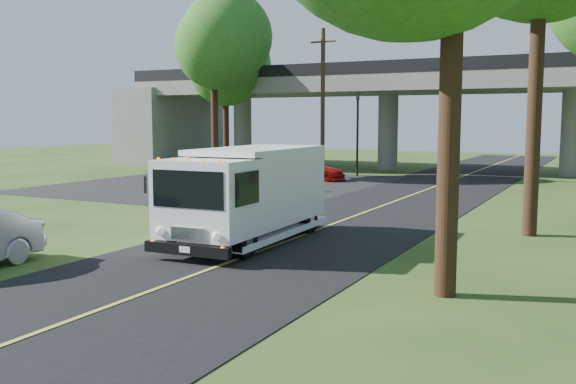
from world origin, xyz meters
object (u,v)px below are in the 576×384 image
Objects in this scene: tree_left_lot at (215,49)px; tree_left_far at (227,65)px; traffic_signal at (358,125)px; utility_pole at (323,102)px; pedestrian at (284,176)px; step_van at (248,192)px; red_sedan at (310,170)px.

tree_left_lot reaches higher than tree_left_far.
traffic_signal is 0.58× the size of utility_pole.
traffic_signal is at bearing -88.13° from pedestrian.
tree_left_far reaches higher than utility_pole.
utility_pole is 5.91× the size of pedestrian.
traffic_signal is at bearing 28.11° from tree_left_lot.
step_van is at bearing 116.10° from pedestrian.
tree_left_far is at bearing 116.57° from tree_left_lot.
step_van reaches higher than red_sedan.
tree_left_lot is at bearing -32.34° from pedestrian.
red_sedan is 2.75× the size of pedestrian.
pedestrian is at bearing -35.45° from tree_left_lot.
utility_pole is at bearing 106.14° from step_van.
traffic_signal is at bearing -23.52° from red_sedan.
tree_left_lot is 6.72m from tree_left_far.
tree_left_lot is at bearing -63.43° from tree_left_far.
traffic_signal is 11.75m from tree_left_far.
tree_left_far is 6.49× the size of pedestrian.
utility_pole is at bearing -77.19° from pedestrian.
red_sedan is at bearing -90.19° from utility_pole.
traffic_signal is 2.86m from utility_pole.
tree_left_far reaches higher than red_sedan.
traffic_signal is 3.41× the size of pedestrian.
red_sedan is at bearing -112.09° from traffic_signal.
tree_left_far is at bearing 121.65° from step_van.
step_van is (6.53, -19.92, -3.11)m from utility_pole.
step_van is 13.44m from pedestrian.
tree_left_lot is 6.89× the size of pedestrian.
red_sedan is at bearing 107.73° from step_van.
red_sedan is (-6.54, 18.22, -0.88)m from step_van.
tree_left_lot is (-7.79, -4.16, 4.70)m from traffic_signal.
tree_left_far is 12.80m from red_sedan.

